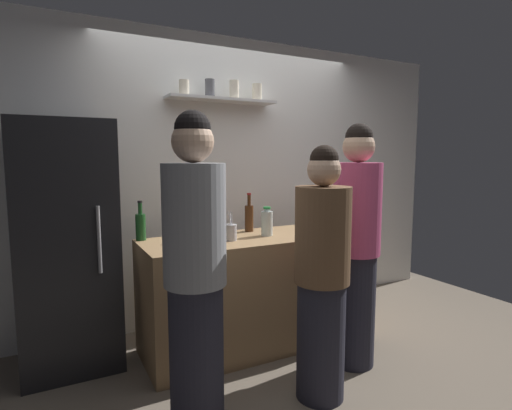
{
  "coord_description": "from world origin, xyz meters",
  "views": [
    {
      "loc": [
        -1.61,
        -2.29,
        1.51
      ],
      "look_at": [
        -0.14,
        0.52,
        1.14
      ],
      "focal_mm": 28.54,
      "sensor_mm": 36.0,
      "label": 1
    }
  ],
  "objects_px": {
    "utensil_holder": "(231,232)",
    "person_pink_top": "(356,247)",
    "refrigerator": "(67,246)",
    "wine_bottle_green_glass": "(141,226)",
    "person_brown_jacket": "(322,277)",
    "baking_pan": "(327,226)",
    "wine_bottle_dark_glass": "(208,223)",
    "person_grey_hoodie": "(195,275)",
    "wine_bottle_amber_glass": "(249,217)",
    "water_bottle_plastic": "(267,223)"
  },
  "relations": [
    {
      "from": "refrigerator",
      "to": "utensil_holder",
      "type": "relative_size",
      "value": 7.92
    },
    {
      "from": "water_bottle_plastic",
      "to": "person_brown_jacket",
      "type": "relative_size",
      "value": 0.15
    },
    {
      "from": "wine_bottle_green_glass",
      "to": "person_brown_jacket",
      "type": "distance_m",
      "value": 1.42
    },
    {
      "from": "wine_bottle_dark_glass",
      "to": "person_pink_top",
      "type": "height_order",
      "value": "person_pink_top"
    },
    {
      "from": "wine_bottle_green_glass",
      "to": "water_bottle_plastic",
      "type": "height_order",
      "value": "wine_bottle_green_glass"
    },
    {
      "from": "wine_bottle_dark_glass",
      "to": "person_grey_hoodie",
      "type": "xyz_separation_m",
      "value": [
        -0.39,
        -0.84,
        -0.14
      ]
    },
    {
      "from": "water_bottle_plastic",
      "to": "wine_bottle_dark_glass",
      "type": "bearing_deg",
      "value": 169.11
    },
    {
      "from": "utensil_holder",
      "to": "wine_bottle_amber_glass",
      "type": "bearing_deg",
      "value": 42.93
    },
    {
      "from": "wine_bottle_dark_glass",
      "to": "person_grey_hoodie",
      "type": "distance_m",
      "value": 0.94
    },
    {
      "from": "wine_bottle_amber_glass",
      "to": "person_pink_top",
      "type": "xyz_separation_m",
      "value": [
        0.44,
        -0.83,
        -0.14
      ]
    },
    {
      "from": "utensil_holder",
      "to": "water_bottle_plastic",
      "type": "bearing_deg",
      "value": 6.57
    },
    {
      "from": "person_brown_jacket",
      "to": "person_pink_top",
      "type": "relative_size",
      "value": 0.91
    },
    {
      "from": "wine_bottle_amber_glass",
      "to": "person_grey_hoodie",
      "type": "height_order",
      "value": "person_grey_hoodie"
    },
    {
      "from": "wine_bottle_green_glass",
      "to": "utensil_holder",
      "type": "bearing_deg",
      "value": -28.34
    },
    {
      "from": "utensil_holder",
      "to": "person_pink_top",
      "type": "xyz_separation_m",
      "value": [
        0.73,
        -0.56,
        -0.08
      ]
    },
    {
      "from": "baking_pan",
      "to": "utensil_holder",
      "type": "relative_size",
      "value": 1.52
    },
    {
      "from": "wine_bottle_dark_glass",
      "to": "water_bottle_plastic",
      "type": "distance_m",
      "value": 0.48
    },
    {
      "from": "refrigerator",
      "to": "baking_pan",
      "type": "relative_size",
      "value": 5.19
    },
    {
      "from": "wine_bottle_dark_glass",
      "to": "baking_pan",
      "type": "bearing_deg",
      "value": -2.92
    },
    {
      "from": "wine_bottle_dark_glass",
      "to": "person_grey_hoodie",
      "type": "bearing_deg",
      "value": -115.22
    },
    {
      "from": "baking_pan",
      "to": "wine_bottle_dark_glass",
      "type": "distance_m",
      "value": 1.1
    },
    {
      "from": "wine_bottle_green_glass",
      "to": "wine_bottle_amber_glass",
      "type": "bearing_deg",
      "value": -3.22
    },
    {
      "from": "baking_pan",
      "to": "wine_bottle_dark_glass",
      "type": "xyz_separation_m",
      "value": [
        -1.1,
        0.06,
        0.1
      ]
    },
    {
      "from": "wine_bottle_dark_glass",
      "to": "water_bottle_plastic",
      "type": "xyz_separation_m",
      "value": [
        0.47,
        -0.09,
        -0.02
      ]
    },
    {
      "from": "person_brown_jacket",
      "to": "wine_bottle_green_glass",
      "type": "bearing_deg",
      "value": 25.42
    },
    {
      "from": "baking_pan",
      "to": "wine_bottle_amber_glass",
      "type": "relative_size",
      "value": 1.04
    },
    {
      "from": "wine_bottle_amber_glass",
      "to": "person_brown_jacket",
      "type": "distance_m",
      "value": 1.09
    },
    {
      "from": "person_grey_hoodie",
      "to": "person_pink_top",
      "type": "distance_m",
      "value": 1.27
    },
    {
      "from": "utensil_holder",
      "to": "person_pink_top",
      "type": "height_order",
      "value": "person_pink_top"
    },
    {
      "from": "person_pink_top",
      "to": "baking_pan",
      "type": "bearing_deg",
      "value": -147.57
    },
    {
      "from": "person_pink_top",
      "to": "wine_bottle_dark_glass",
      "type": "bearing_deg",
      "value": -75.95
    },
    {
      "from": "utensil_holder",
      "to": "water_bottle_plastic",
      "type": "height_order",
      "value": "water_bottle_plastic"
    },
    {
      "from": "person_brown_jacket",
      "to": "person_pink_top",
      "type": "xyz_separation_m",
      "value": [
        0.47,
        0.23,
        0.09
      ]
    },
    {
      "from": "baking_pan",
      "to": "person_brown_jacket",
      "type": "relative_size",
      "value": 0.21
    },
    {
      "from": "wine_bottle_green_glass",
      "to": "person_grey_hoodie",
      "type": "xyz_separation_m",
      "value": [
        0.07,
        -1.03,
        -0.12
      ]
    },
    {
      "from": "baking_pan",
      "to": "person_brown_jacket",
      "type": "distance_m",
      "value": 1.12
    },
    {
      "from": "baking_pan",
      "to": "person_grey_hoodie",
      "type": "height_order",
      "value": "person_grey_hoodie"
    },
    {
      "from": "wine_bottle_amber_glass",
      "to": "person_grey_hoodie",
      "type": "xyz_separation_m",
      "value": [
        -0.82,
        -0.98,
        -0.13
      ]
    },
    {
      "from": "water_bottle_plastic",
      "to": "wine_bottle_green_glass",
      "type": "bearing_deg",
      "value": 163.06
    },
    {
      "from": "person_brown_jacket",
      "to": "utensil_holder",
      "type": "bearing_deg",
      "value": 5.98
    },
    {
      "from": "utensil_holder",
      "to": "wine_bottle_amber_glass",
      "type": "xyz_separation_m",
      "value": [
        0.29,
        0.27,
        0.06
      ]
    },
    {
      "from": "wine_bottle_green_glass",
      "to": "wine_bottle_dark_glass",
      "type": "height_order",
      "value": "wine_bottle_dark_glass"
    },
    {
      "from": "refrigerator",
      "to": "person_brown_jacket",
      "type": "height_order",
      "value": "refrigerator"
    },
    {
      "from": "person_pink_top",
      "to": "person_brown_jacket",
      "type": "bearing_deg",
      "value": -11.12
    },
    {
      "from": "refrigerator",
      "to": "utensil_holder",
      "type": "xyz_separation_m",
      "value": [
        1.1,
        -0.38,
        0.07
      ]
    },
    {
      "from": "wine_bottle_amber_glass",
      "to": "refrigerator",
      "type": "bearing_deg",
      "value": 175.49
    },
    {
      "from": "utensil_holder",
      "to": "wine_bottle_amber_glass",
      "type": "distance_m",
      "value": 0.4
    },
    {
      "from": "wine_bottle_green_glass",
      "to": "water_bottle_plastic",
      "type": "xyz_separation_m",
      "value": [
        0.93,
        -0.28,
        -0.01
      ]
    },
    {
      "from": "wine_bottle_dark_glass",
      "to": "wine_bottle_amber_glass",
      "type": "bearing_deg",
      "value": 18.66
    },
    {
      "from": "wine_bottle_amber_glass",
      "to": "utensil_holder",
      "type": "bearing_deg",
      "value": -137.07
    }
  ]
}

